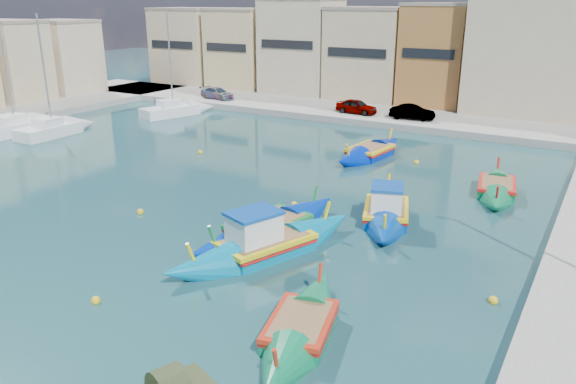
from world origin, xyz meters
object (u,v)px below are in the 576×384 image
Objects in this scene: yacht_midnorth at (64,128)px; yacht_mid at (30,125)px; luzzu_turquoise_cabin at (264,246)px; luzzu_green at (370,153)px; luzzu_cyan_south at (301,330)px; luzzu_blue_cabin at (386,213)px; luzzu_cyan_mid at (496,189)px; church_block at (535,25)px; luzzu_blue_south at (269,229)px; yacht_north at (185,110)px.

yacht_mid is (-3.27, -0.86, 0.03)m from yacht_midnorth.
luzzu_turquoise_cabin is 17.51m from luzzu_green.
yacht_midnorth is 3.38m from yacht_mid.
yacht_mid is (-35.04, 15.26, 0.18)m from luzzu_cyan_south.
luzzu_green is 29.09m from yacht_mid.
luzzu_cyan_south is (6.76, -22.08, -0.03)m from luzzu_green.
luzzu_blue_cabin reaches higher than luzzu_green.
luzzu_turquoise_cabin is at bearing 133.49° from luzzu_cyan_south.
yacht_midnorth is at bearing -176.18° from luzzu_cyan_mid.
yacht_midnorth reaches higher than luzzu_green.
church_block is 43.77m from luzzu_cyan_south.
luzzu_cyan_mid is 10.06m from luzzu_green.
luzzu_cyan_south is at bearing -46.51° from luzzu_turquoise_cabin.
luzzu_blue_cabin is 1.02× the size of luzzu_green.
luzzu_turquoise_cabin reaches higher than luzzu_blue_south.
luzzu_cyan_south is at bearing -98.07° from luzzu_cyan_mid.
church_block reaches higher than yacht_north.
yacht_midnorth reaches higher than luzzu_blue_cabin.
yacht_midnorth reaches higher than luzzu_cyan_mid.
luzzu_cyan_mid is at bearing -16.50° from yacht_north.
yacht_midnorth is at bearing 160.14° from luzzu_blue_south.
church_block is 23.50m from luzzu_green.
yacht_midnorth is (-31.78, 16.13, 0.16)m from luzzu_cyan_south.
yacht_midnorth is at bearing 157.32° from luzzu_turquoise_cabin.
yacht_mid is at bearing -141.80° from church_block.
yacht_north reaches higher than luzzu_turquoise_cabin.
luzzu_turquoise_cabin is at bearing -62.55° from luzzu_blue_south.
yacht_midnorth is (-27.30, 11.41, 0.01)m from luzzu_turquoise_cabin.
yacht_midnorth reaches higher than luzzu_blue_south.
luzzu_turquoise_cabin reaches higher than luzzu_green.
yacht_mid is at bearing 156.46° from luzzu_cyan_south.
luzzu_blue_cabin is 8.18m from luzzu_cyan_mid.
luzzu_green is at bearing 107.03° from luzzu_cyan_south.
luzzu_green is 25.71m from yacht_midnorth.
yacht_north reaches higher than luzzu_green.
luzzu_cyan_mid is (3.98, 7.15, -0.11)m from luzzu_blue_cabin.
luzzu_turquoise_cabin is 33.22m from yacht_north.
luzzu_cyan_mid is at bearing 62.64° from luzzu_turquoise_cabin.
luzzu_blue_south is (-5.67, -36.38, -8.11)m from church_block.
yacht_midnorth is (-31.98, -26.87, -8.00)m from church_block.
yacht_north is at bearing 137.63° from luzzu_blue_south.
yacht_north is at bearing -151.86° from church_block.
luzzu_cyan_mid is at bearing 55.60° from luzzu_blue_south.
luzzu_blue_cabin is at bearing 96.89° from luzzu_cyan_south.
church_block is 45.55m from yacht_mid.
luzzu_green is 0.78× the size of yacht_mid.
luzzu_turquoise_cabin is at bearing -19.03° from yacht_mid.
luzzu_turquoise_cabin is 32.33m from yacht_mid.
luzzu_blue_cabin is 31.71m from yacht_north.
luzzu_blue_cabin is at bearing -31.09° from yacht_north.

